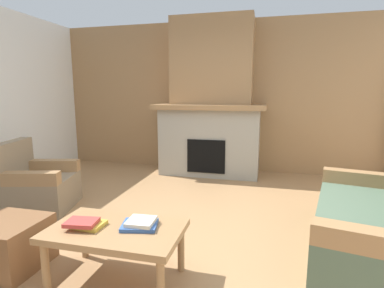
{
  "coord_description": "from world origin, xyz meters",
  "views": [
    {
      "loc": [
        0.96,
        -2.58,
        1.43
      ],
      "look_at": [
        0.09,
        0.89,
        0.82
      ],
      "focal_mm": 28.1,
      "sensor_mm": 36.0,
      "label": 1
    }
  ],
  "objects": [
    {
      "name": "ottoman",
      "position": [
        -1.05,
        -0.72,
        0.2
      ],
      "size": [
        0.52,
        0.52,
        0.4
      ],
      "primitive_type": "cube",
      "color": "brown",
      "rests_on": "ground"
    },
    {
      "name": "armchair",
      "position": [
        -1.78,
        0.42,
        0.29
      ],
      "size": [
        0.93,
        0.93,
        0.85
      ],
      "color": "#847056",
      "rests_on": "ground"
    },
    {
      "name": "book_stack_center",
      "position": [
        0.07,
        -0.61,
        0.46
      ],
      "size": [
        0.3,
        0.26,
        0.06
      ],
      "color": "#335699",
      "rests_on": "coffee_table"
    },
    {
      "name": "wall_back_wood_panel",
      "position": [
        0.0,
        3.0,
        1.35
      ],
      "size": [
        6.0,
        0.12,
        2.7
      ],
      "primitive_type": "cube",
      "color": "#997047",
      "rests_on": "ground"
    },
    {
      "name": "fireplace",
      "position": [
        0.0,
        2.62,
        1.16
      ],
      "size": [
        1.9,
        0.82,
        2.7
      ],
      "color": "gray",
      "rests_on": "ground"
    },
    {
      "name": "coffee_table",
      "position": [
        -0.11,
        -0.67,
        0.38
      ],
      "size": [
        1.0,
        0.6,
        0.43
      ],
      "color": "#997047",
      "rests_on": "ground"
    },
    {
      "name": "book_stack_near_edge",
      "position": [
        -0.33,
        -0.72,
        0.46
      ],
      "size": [
        0.27,
        0.23,
        0.06
      ],
      "color": "gold",
      "rests_on": "coffee_table"
    },
    {
      "name": "ground",
      "position": [
        0.0,
        0.0,
        0.0
      ],
      "size": [
        9.0,
        9.0,
        0.0
      ],
      "primitive_type": "plane",
      "color": "#9E754C"
    },
    {
      "name": "couch",
      "position": [
        1.93,
        0.24,
        0.29
      ],
      "size": [
        1.2,
        1.94,
        0.85
      ],
      "color": "#4C604C",
      "rests_on": "ground"
    }
  ]
}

